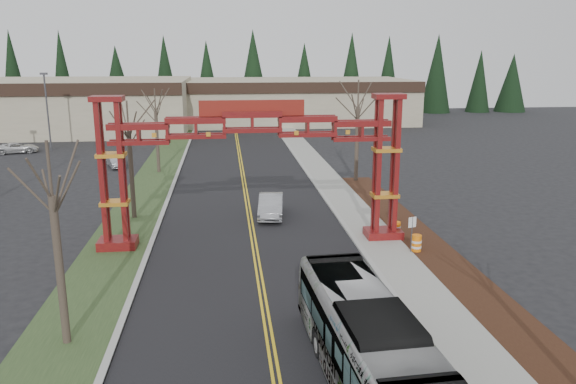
{
  "coord_description": "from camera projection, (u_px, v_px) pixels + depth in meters",
  "views": [
    {
      "loc": [
        -1.56,
        -14.21,
        11.17
      ],
      "look_at": [
        1.7,
        14.7,
        3.97
      ],
      "focal_mm": 35.0,
      "sensor_mm": 36.0,
      "label": 1
    }
  ],
  "objects": [
    {
      "name": "retail_building_west",
      "position": [
        28.0,
        106.0,
        81.8
      ],
      "size": [
        46.0,
        22.3,
        7.5
      ],
      "color": "tan",
      "rests_on": "ground"
    },
    {
      "name": "retail_building_east",
      "position": [
        294.0,
        101.0,
        93.93
      ],
      "size": [
        38.0,
        20.3,
        7.0
      ],
      "color": "tan",
      "rests_on": "ground"
    },
    {
      "name": "curb_right",
      "position": [
        332.0,
        208.0,
        41.32
      ],
      "size": [
        0.3,
        110.0,
        0.15
      ],
      "primitive_type": "cube",
      "color": "#A7A7A2",
      "rests_on": "ground"
    },
    {
      "name": "barrel_mid",
      "position": [
        396.0,
        229.0,
        35.18
      ],
      "size": [
        0.5,
        0.5,
        0.93
      ],
      "color": "orange",
      "rests_on": "ground"
    },
    {
      "name": "light_pole_far",
      "position": [
        47.0,
        106.0,
        65.14
      ],
      "size": [
        0.78,
        0.39,
        9.04
      ],
      "color": "#3F3F44",
      "rests_on": "ground"
    },
    {
      "name": "bare_tree_median_far",
      "position": [
        156.0,
        111.0,
        52.7
      ],
      "size": [
        3.14,
        3.14,
        8.01
      ],
      "color": "#382D26",
      "rests_on": "ground"
    },
    {
      "name": "conifer_treeline",
      "position": [
        233.0,
        80.0,
        103.77
      ],
      "size": [
        116.1,
        5.6,
        13.0
      ],
      "color": "black",
      "rests_on": "ground"
    },
    {
      "name": "sidewalk_right",
      "position": [
        352.0,
        208.0,
        41.48
      ],
      "size": [
        2.6,
        110.0,
        0.14
      ],
      "primitive_type": "cube",
      "color": "gray",
      "rests_on": "ground"
    },
    {
      "name": "barrel_north",
      "position": [
        393.0,
        215.0,
        38.27
      ],
      "size": [
        0.5,
        0.5,
        0.92
      ],
      "color": "orange",
      "rests_on": "ground"
    },
    {
      "name": "bare_tree_median_mid",
      "position": [
        129.0,
        133.0,
        37.65
      ],
      "size": [
        3.16,
        3.16,
        8.13
      ],
      "color": "#382D26",
      "rests_on": "ground"
    },
    {
      "name": "parked_car_far_a",
      "position": [
        116.0,
        161.0,
        56.48
      ],
      "size": [
        2.51,
        3.97,
        1.24
      ],
      "primitive_type": "imported",
      "rotation": [
        0.0,
        0.0,
        0.35
      ],
      "color": "#9EA1A6",
      "rests_on": "ground"
    },
    {
      "name": "bare_tree_right_far",
      "position": [
        358.0,
        107.0,
        48.79
      ],
      "size": [
        3.49,
        3.49,
        8.98
      ],
      "color": "#382D26",
      "rests_on": "ground"
    },
    {
      "name": "street_sign",
      "position": [
        412.0,
        228.0,
        31.75
      ],
      "size": [
        0.49,
        0.19,
        2.2
      ],
      "color": "#3F3F44",
      "rests_on": "ground"
    },
    {
      "name": "curb_left",
      "position": [
        163.0,
        214.0,
        39.98
      ],
      "size": [
        0.3,
        110.0,
        0.15
      ],
      "primitive_type": "cube",
      "color": "#A7A7A2",
      "rests_on": "ground"
    },
    {
      "name": "grass_median",
      "position": [
        136.0,
        215.0,
        39.79
      ],
      "size": [
        4.0,
        110.0,
        0.08
      ],
      "primitive_type": "cube",
      "color": "#2E4120",
      "rests_on": "ground"
    },
    {
      "name": "lane_line_left",
      "position": [
        247.0,
        212.0,
        40.65
      ],
      "size": [
        0.12,
        100.0,
        0.01
      ],
      "primitive_type": "cube",
      "color": "yellow",
      "rests_on": "road"
    },
    {
      "name": "barrel_south",
      "position": [
        416.0,
        244.0,
        32.19
      ],
      "size": [
        0.58,
        0.58,
        1.08
      ],
      "color": "orange",
      "rests_on": "ground"
    },
    {
      "name": "landscape_strip",
      "position": [
        472.0,
        288.0,
        27.3
      ],
      "size": [
        2.6,
        50.0,
        0.12
      ],
      "primitive_type": "cube",
      "color": "black",
      "rests_on": "ground"
    },
    {
      "name": "gateway_arch",
      "position": [
        252.0,
        146.0,
        32.48
      ],
      "size": [
        18.2,
        1.6,
        8.9
      ],
      "color": "#5B0C12",
      "rests_on": "ground"
    },
    {
      "name": "bare_tree_median_near",
      "position": [
        52.0,
        197.0,
        20.77
      ],
      "size": [
        3.15,
        3.15,
        8.12
      ],
      "color": "#382D26",
      "rests_on": "ground"
    },
    {
      "name": "silver_sedan",
      "position": [
        271.0,
        206.0,
        39.37
      ],
      "size": [
        2.18,
        4.89,
        1.56
      ],
      "primitive_type": "imported",
      "rotation": [
        0.0,
        0.0,
        -0.11
      ],
      "color": "#A5A8AD",
      "rests_on": "ground"
    },
    {
      "name": "parked_car_far_b",
      "position": [
        18.0,
        148.0,
        64.6
      ],
      "size": [
        4.87,
        3.21,
        1.24
      ],
      "primitive_type": "imported",
      "rotation": [
        0.0,
        0.0,
        1.85
      ],
      "color": "white",
      "rests_on": "ground"
    },
    {
      "name": "road",
      "position": [
        249.0,
        212.0,
        40.67
      ],
      "size": [
        12.0,
        110.0,
        0.02
      ],
      "primitive_type": "cube",
      "color": "black",
      "rests_on": "ground"
    },
    {
      "name": "lane_line_right",
      "position": [
        250.0,
        212.0,
        40.68
      ],
      "size": [
        0.12,
        100.0,
        0.01
      ],
      "primitive_type": "cube",
      "color": "yellow",
      "rests_on": "road"
    },
    {
      "name": "transit_bus",
      "position": [
        367.0,
        345.0,
        18.98
      ],
      "size": [
        3.26,
        11.44,
        3.15
      ],
      "primitive_type": "imported",
      "rotation": [
        0.0,
        0.0,
        0.05
      ],
      "color": "#9A9BA1",
      "rests_on": "ground"
    }
  ]
}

